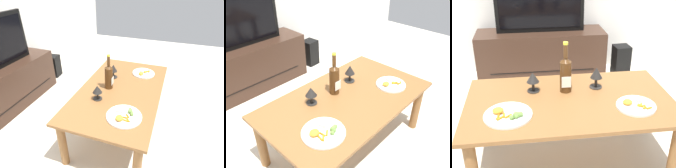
{
  "view_description": "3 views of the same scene",
  "coord_description": "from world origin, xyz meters",
  "views": [
    {
      "loc": [
        -1.51,
        -0.44,
        1.48
      ],
      "look_at": [
        -0.05,
        0.07,
        0.56
      ],
      "focal_mm": 30.47,
      "sensor_mm": 36.0,
      "label": 1
    },
    {
      "loc": [
        -1.14,
        -0.98,
        1.57
      ],
      "look_at": [
        -0.02,
        0.07,
        0.6
      ],
      "focal_mm": 38.33,
      "sensor_mm": 36.0,
      "label": 2
    },
    {
      "loc": [
        -0.26,
        -1.65,
        1.44
      ],
      "look_at": [
        -0.03,
        0.08,
        0.56
      ],
      "focal_mm": 47.79,
      "sensor_mm": 36.0,
      "label": 3
    }
  ],
  "objects": [
    {
      "name": "dinner_plate_left",
      "position": [
        -0.39,
        -0.15,
        0.5
      ],
      "size": [
        0.29,
        0.29,
        0.05
      ],
      "color": "white",
      "rests_on": "dining_table"
    },
    {
      "name": "goblet_left",
      "position": [
        -0.23,
        0.15,
        0.58
      ],
      "size": [
        0.09,
        0.09,
        0.14
      ],
      "color": "black",
      "rests_on": "dining_table"
    },
    {
      "name": "floor_speaker",
      "position": [
        0.8,
        1.37,
        0.17
      ],
      "size": [
        0.19,
        0.19,
        0.34
      ],
      "primitive_type": "cube",
      "rotation": [
        0.0,
        0.0,
        0.08
      ],
      "color": "black",
      "rests_on": "ground_plane"
    },
    {
      "name": "dinner_plate_right",
      "position": [
        0.39,
        -0.14,
        0.5
      ],
      "size": [
        0.25,
        0.25,
        0.04
      ],
      "color": "white",
      "rests_on": "dining_table"
    },
    {
      "name": "wine_bottle",
      "position": [
        -0.01,
        0.12,
        0.62
      ],
      "size": [
        0.08,
        0.08,
        0.35
      ],
      "color": "#4C2D14",
      "rests_on": "dining_table"
    },
    {
      "name": "dining_table",
      "position": [
        0.0,
        0.0,
        0.41
      ],
      "size": [
        1.33,
        0.77,
        0.49
      ],
      "color": "brown",
      "rests_on": "ground_plane"
    },
    {
      "name": "ground_plane",
      "position": [
        0.0,
        0.0,
        0.0
      ],
      "size": [
        6.4,
        6.4,
        0.0
      ],
      "primitive_type": "plane",
      "color": "beige"
    },
    {
      "name": "tv_screen",
      "position": [
        -0.1,
        1.4,
        0.82
      ],
      "size": [
        0.91,
        0.05,
        0.58
      ],
      "color": "black",
      "rests_on": "tv_stand"
    },
    {
      "name": "tv_stand",
      "position": [
        -0.1,
        1.41,
        0.27
      ],
      "size": [
        1.35,
        0.41,
        0.53
      ],
      "color": "#382319",
      "rests_on": "ground_plane"
    },
    {
      "name": "goblet_right",
      "position": [
        0.2,
        0.15,
        0.59
      ],
      "size": [
        0.09,
        0.09,
        0.15
      ],
      "color": "black",
      "rests_on": "dining_table"
    }
  ]
}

